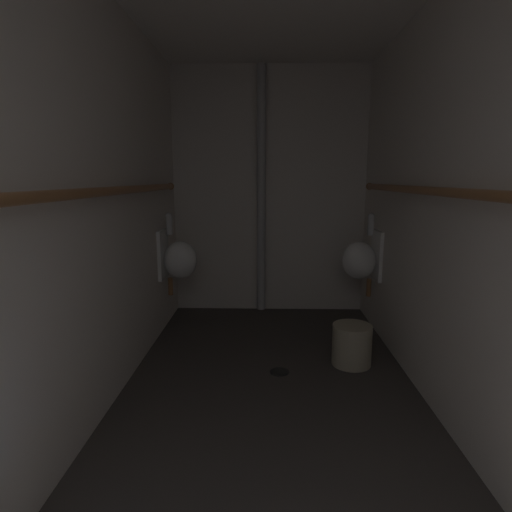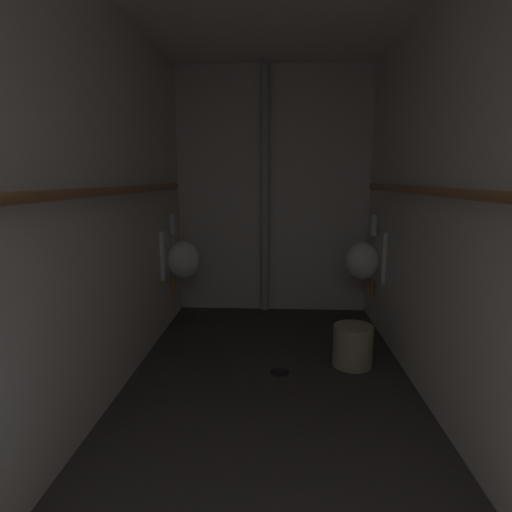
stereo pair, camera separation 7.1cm
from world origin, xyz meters
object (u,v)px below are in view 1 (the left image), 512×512
(urinal_left_mid, at_px, (178,258))
(floor_drain, at_px, (279,372))
(urinal_right_mid, at_px, (361,259))
(standpipe_back_wall, at_px, (261,193))
(waste_bin, at_px, (352,345))

(urinal_left_mid, bearing_deg, floor_drain, -44.43)
(urinal_right_mid, bearing_deg, floor_drain, -130.47)
(standpipe_back_wall, xyz_separation_m, waste_bin, (0.69, -1.25, -1.08))
(urinal_right_mid, height_order, waste_bin, urinal_right_mid)
(urinal_left_mid, bearing_deg, standpipe_back_wall, 34.49)
(urinal_right_mid, xyz_separation_m, standpipe_back_wall, (-0.91, 0.51, 0.57))
(urinal_left_mid, distance_m, urinal_right_mid, 1.65)
(urinal_left_mid, height_order, floor_drain, urinal_left_mid)
(urinal_right_mid, bearing_deg, standpipe_back_wall, 150.74)
(standpipe_back_wall, bearing_deg, urinal_right_mid, -29.26)
(standpipe_back_wall, height_order, waste_bin, standpipe_back_wall)
(waste_bin, bearing_deg, standpipe_back_wall, 119.05)
(urinal_left_mid, height_order, urinal_right_mid, same)
(urinal_right_mid, bearing_deg, urinal_left_mid, -179.81)
(floor_drain, xyz_separation_m, waste_bin, (0.54, 0.15, 0.15))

